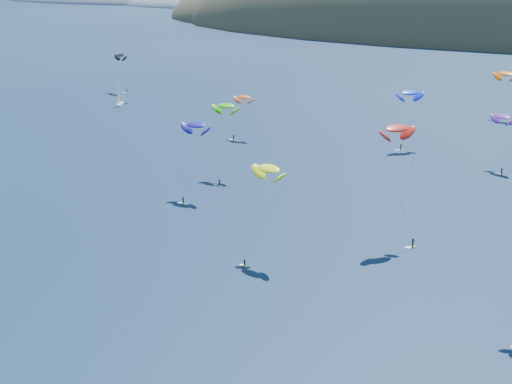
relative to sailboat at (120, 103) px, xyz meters
The scene contains 11 objects.
headland 652.98m from the sailboat, 120.17° to the left, with size 460.00×250.00×60.00m.
sailboat is the anchor object (origin of this frame).
kitesurfer_1 75.79m from the sailboat, 21.85° to the right, with size 8.20×8.66×16.22m.
kitesurfer_2 165.43m from the sailboat, 45.74° to the right, with size 9.71×12.65×21.59m.
kitesurfer_3 108.35m from the sailboat, 40.01° to the right, with size 8.35×13.94×22.41m.
kitesurfer_4 126.87m from the sailboat, ahead, with size 10.39×10.89×20.82m.
kitesurfer_6 158.51m from the sailboat, 11.29° to the right, with size 8.77×13.35×17.72m.
kitesurfer_9 169.97m from the sailboat, 35.50° to the right, with size 11.43×10.38×27.97m.
kitesurfer_10 121.44m from the sailboat, 46.96° to the right, with size 9.44×12.75×21.32m.
kitesurfer_11 155.83m from the sailboat, 14.66° to the left, with size 10.91×13.06×19.85m.
kitesurfer_12 35.50m from the sailboat, 121.03° to the left, with size 10.09×7.95×18.93m.
Camera 1 is at (50.67, -64.71, 63.06)m, focal length 50.00 mm.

